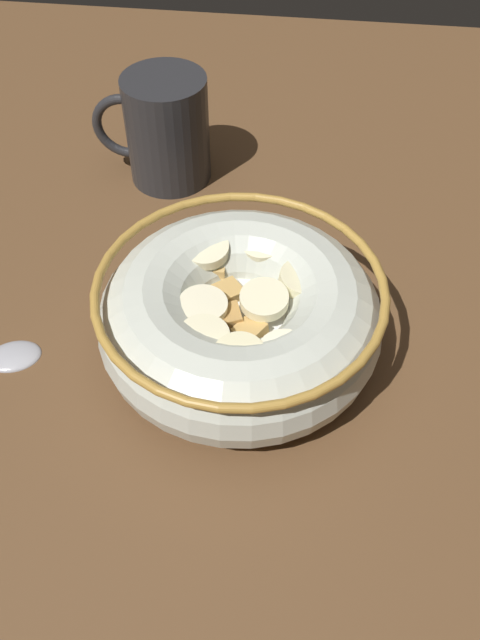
{
  "coord_description": "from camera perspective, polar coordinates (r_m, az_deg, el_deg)",
  "views": [
    {
      "loc": [
        -3.52,
        28.07,
        35.34
      ],
      "look_at": [
        0.0,
        0.0,
        3.0
      ],
      "focal_mm": 37.35,
      "sensor_mm": 36.0,
      "label": 1
    }
  ],
  "objects": [
    {
      "name": "ground_plane",
      "position": [
        0.46,
        0.0,
        -3.28
      ],
      "size": [
        100.69,
        100.69,
        2.0
      ],
      "primitive_type": "cube",
      "color": "brown"
    },
    {
      "name": "cereal_bowl",
      "position": [
        0.43,
        -0.0,
        0.34
      ],
      "size": [
        18.29,
        18.29,
        6.33
      ],
      "color": "beige",
      "rests_on": "ground_plane"
    },
    {
      "name": "coffee_mug",
      "position": [
        0.57,
        -6.44,
        15.91
      ],
      "size": [
        9.79,
        6.86,
        9.02
      ],
      "color": "#262628",
      "rests_on": "ground_plane"
    }
  ]
}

